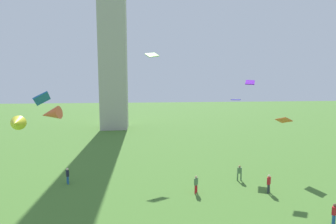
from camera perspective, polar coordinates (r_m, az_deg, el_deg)
monument_obelisk at (r=59.18m, az=-12.12°, el=20.24°), size 5.62×5.62×48.38m
person_0 at (r=28.68m, az=-21.15°, el=-12.71°), size 0.41×0.49×1.63m
person_1 at (r=26.54m, az=21.20°, el=-14.20°), size 0.48×0.51×1.72m
person_2 at (r=28.63m, az=15.37°, el=-12.55°), size 0.50×0.30×1.62m
person_3 at (r=24.94m, az=6.16°, el=-15.25°), size 0.43×0.49×1.65m
person_5 at (r=23.30m, az=32.62°, el=-18.07°), size 0.47×0.43×1.58m
kite_flying_0 at (r=23.43m, az=-24.32°, el=-0.38°), size 1.87×1.38×1.35m
kite_flying_1 at (r=28.03m, az=-30.24°, el=-2.11°), size 1.90×2.40×1.62m
kite_flying_2 at (r=36.29m, az=-3.52°, el=12.37°), size 2.01×1.75×0.84m
kite_flying_3 at (r=32.49m, az=24.03°, el=-1.64°), size 1.44×1.65×0.94m
kite_flying_4 at (r=33.08m, az=14.62°, el=2.63°), size 1.59×1.79×0.16m
kite_flying_5 at (r=19.15m, az=-25.89°, el=2.65°), size 1.09×1.65×1.06m
kite_flying_6 at (r=31.13m, az=17.53°, el=6.23°), size 1.49×1.65×0.57m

